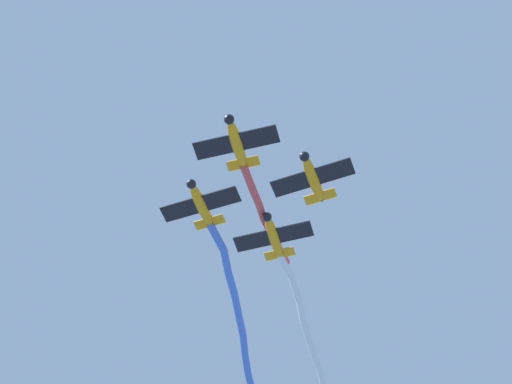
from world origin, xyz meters
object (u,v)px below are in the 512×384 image
(airplane_lead, at_px, (236,142))
(airplane_left_wing, at_px, (312,177))
(airplane_right_wing, at_px, (201,204))
(airplane_slot, at_px, (273,236))

(airplane_lead, height_order, airplane_left_wing, airplane_lead)
(airplane_right_wing, xyz_separation_m, airplane_slot, (-7.34, 2.91, -0.50))
(airplane_lead, relative_size, airplane_right_wing, 0.98)
(airplane_right_wing, bearing_deg, airplane_left_wing, 90.63)
(airplane_lead, bearing_deg, airplane_right_wing, -138.89)
(airplane_slot, bearing_deg, airplane_right_wing, -47.70)
(airplane_left_wing, relative_size, airplane_right_wing, 1.00)
(airplane_left_wing, xyz_separation_m, airplane_slot, (-2.91, -7.33, 0.20))
(airplane_slot, bearing_deg, airplane_left_wing, 42.28)
(airplane_right_wing, distance_m, airplane_slot, 7.91)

